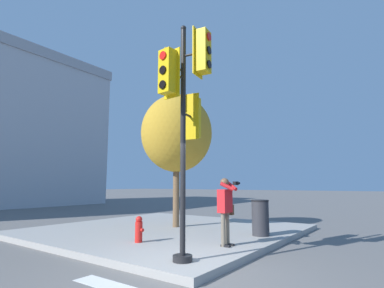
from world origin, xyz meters
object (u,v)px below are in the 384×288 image
at_px(person_photographer, 226,205).
at_px(trash_bin, 260,218).
at_px(street_tree, 177,133).
at_px(traffic_signal_pole, 183,95).
at_px(fire_hydrant, 139,229).

height_order(person_photographer, trash_bin, person_photographer).
bearing_deg(street_tree, trash_bin, -89.47).
bearing_deg(trash_bin, traffic_signal_pole, 178.70).
bearing_deg(fire_hydrant, person_photographer, -65.84).
bearing_deg(fire_hydrant, traffic_signal_pole, -112.42).
distance_m(person_photographer, trash_bin, 1.95).
bearing_deg(person_photographer, street_tree, 58.88).
xyz_separation_m(person_photographer, trash_bin, (1.89, -0.10, -0.47)).
height_order(person_photographer, fire_hydrant, person_photographer).
height_order(street_tree, fire_hydrant, street_tree).
relative_size(fire_hydrant, trash_bin, 0.65).
distance_m(fire_hydrant, trash_bin, 3.58).
bearing_deg(street_tree, person_photographer, -121.12).
height_order(traffic_signal_pole, trash_bin, traffic_signal_pole).
distance_m(street_tree, fire_hydrant, 4.25).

